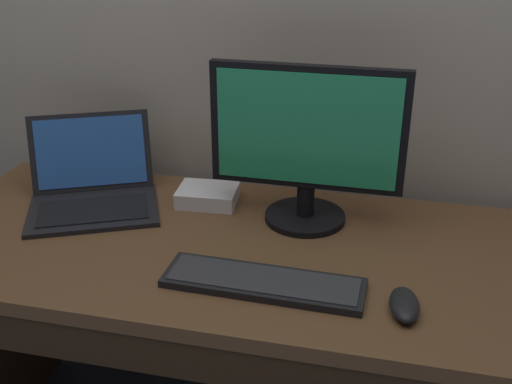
{
  "coord_description": "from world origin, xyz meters",
  "views": [
    {
      "loc": [
        0.35,
        -1.24,
        1.51
      ],
      "look_at": [
        0.06,
        0.0,
        0.9
      ],
      "focal_mm": 43.97,
      "sensor_mm": 36.0,
      "label": 1
    }
  ],
  "objects": [
    {
      "name": "desk",
      "position": [
        0.0,
        -0.02,
        0.58
      ],
      "size": [
        1.52,
        0.68,
        0.76
      ],
      "color": "brown",
      "rests_on": "ground"
    },
    {
      "name": "laptop_black",
      "position": [
        -0.41,
        0.12,
        0.81
      ],
      "size": [
        0.42,
        0.41,
        0.21
      ],
      "color": "black",
      "rests_on": "desk"
    },
    {
      "name": "external_monitor",
      "position": [
        0.15,
        0.15,
        0.97
      ],
      "size": [
        0.47,
        0.2,
        0.4
      ],
      "color": "black",
      "rests_on": "desk"
    },
    {
      "name": "wired_keyboard",
      "position": [
        0.11,
        -0.16,
        0.77
      ],
      "size": [
        0.43,
        0.13,
        0.02
      ],
      "color": "black",
      "rests_on": "desk"
    },
    {
      "name": "computer_mouse",
      "position": [
        0.4,
        -0.19,
        0.78
      ],
      "size": [
        0.07,
        0.12,
        0.03
      ],
      "primitive_type": "ellipsoid",
      "rotation": [
        0.0,
        0.0,
        0.11
      ],
      "color": "black",
      "rests_on": "desk"
    },
    {
      "name": "external_drive_box",
      "position": [
        -0.12,
        0.19,
        0.79
      ],
      "size": [
        0.16,
        0.13,
        0.04
      ],
      "primitive_type": "cube",
      "rotation": [
        0.0,
        0.0,
        0.07
      ],
      "color": "silver",
      "rests_on": "desk"
    }
  ]
}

